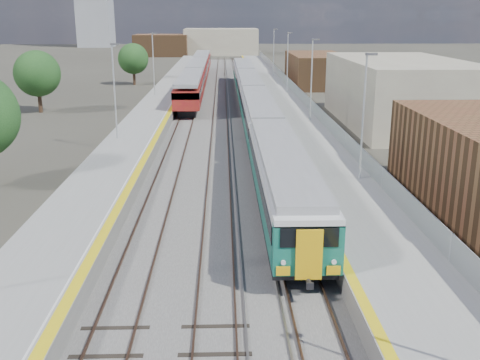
{
  "coord_description": "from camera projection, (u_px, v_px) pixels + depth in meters",
  "views": [
    {
      "loc": [
        -1.67,
        -10.55,
        10.56
      ],
      "look_at": [
        -0.81,
        17.84,
        2.2
      ],
      "focal_mm": 42.0,
      "sensor_mm": 36.0,
      "label": 1
    }
  ],
  "objects": [
    {
      "name": "tree_d",
      "position": [
        386.0,
        69.0,
        78.04
      ],
      "size": [
        3.91,
        3.91,
        5.29
      ],
      "color": "#382619",
      "rests_on": "ground"
    },
    {
      "name": "tracks",
      "position": [
        223.0,
        109.0,
        65.02
      ],
      "size": [
        8.96,
        160.0,
        0.17
      ],
      "color": "#4C3323",
      "rests_on": "ground"
    },
    {
      "name": "buildings",
      "position": [
        157.0,
        15.0,
        142.49
      ],
      "size": [
        72.0,
        185.5,
        40.0
      ],
      "color": "brown",
      "rests_on": "ground"
    },
    {
      "name": "red_train",
      "position": [
        198.0,
        72.0,
        85.49
      ],
      "size": [
        2.9,
        58.76,
        3.66
      ],
      "color": "black",
      "rests_on": "ground"
    },
    {
      "name": "green_train",
      "position": [
        254.0,
        100.0,
        57.77
      ],
      "size": [
        2.76,
        76.78,
        3.03
      ],
      "color": "black",
      "rests_on": "ground"
    },
    {
      "name": "tree_c",
      "position": [
        133.0,
        59.0,
        87.32
      ],
      "size": [
        4.73,
        4.73,
        6.41
      ],
      "color": "#382619",
      "rests_on": "ground"
    },
    {
      "name": "platform_right",
      "position": [
        284.0,
        107.0,
        63.48
      ],
      "size": [
        4.7,
        155.0,
        8.52
      ],
      "color": "slate",
      "rests_on": "ground"
    },
    {
      "name": "tree_b",
      "position": [
        37.0,
        74.0,
        62.13
      ],
      "size": [
        5.08,
        5.08,
        6.89
      ],
      "color": "#382619",
      "rests_on": "ground"
    },
    {
      "name": "ballast_bed",
      "position": [
        218.0,
        112.0,
        63.41
      ],
      "size": [
        10.5,
        155.0,
        0.06
      ],
      "primitive_type": "cube",
      "color": "#565451",
      "rests_on": "ground"
    },
    {
      "name": "platform_left",
      "position": [
        157.0,
        108.0,
        63.07
      ],
      "size": [
        4.3,
        155.0,
        8.52
      ],
      "color": "slate",
      "rests_on": "ground"
    },
    {
      "name": "ground",
      "position": [
        238.0,
        116.0,
        61.09
      ],
      "size": [
        320.0,
        320.0,
        0.0
      ],
      "primitive_type": "plane",
      "color": "#47443A",
      "rests_on": "ground"
    }
  ]
}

